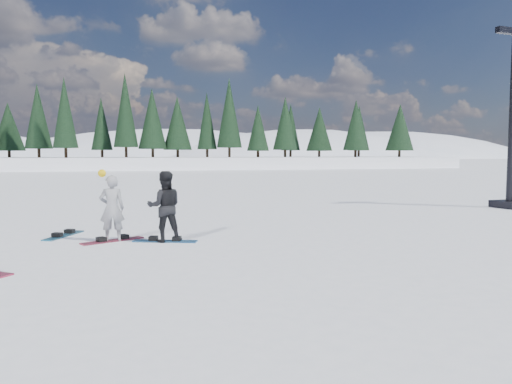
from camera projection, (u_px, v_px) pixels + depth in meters
The scene contains 7 objects.
ground at pixel (124, 242), 11.60m from camera, with size 420.00×420.00×0.00m, color white.
alpine_backdrop at pixel (94, 195), 192.16m from camera, with size 412.50×227.00×53.20m.
snowboarder_woman at pixel (112, 208), 11.65m from camera, with size 0.58×0.40×1.70m.
snowboarder_man at pixel (165, 207), 11.59m from camera, with size 0.81×0.63×1.66m, color black.
snowboard_woman at pixel (113, 241), 11.72m from camera, with size 1.50×0.28×0.03m, color maroon.
snowboard_man at pixel (165, 241), 11.65m from camera, with size 1.50×0.28×0.03m, color #1A5991.
snowboard_loose_a at pixel (64, 235), 12.45m from camera, with size 1.50×0.28×0.03m, color #165879.
Camera 1 is at (0.08, -11.88, 2.07)m, focal length 35.00 mm.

